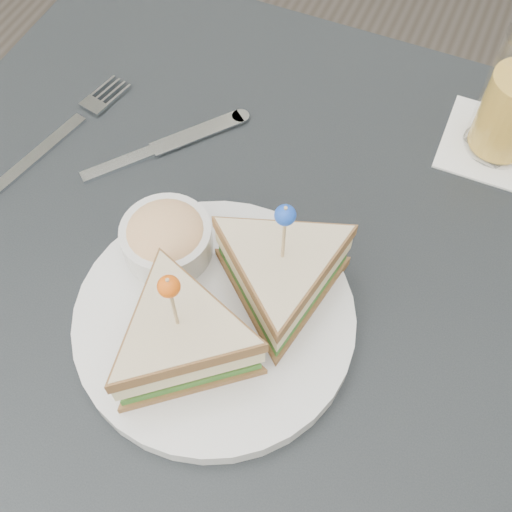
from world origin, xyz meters
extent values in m
plane|color=#3F3833|center=(0.00, 0.00, 0.00)|extent=(3.50, 3.50, 0.00)
cube|color=black|center=(0.00, 0.00, 0.73)|extent=(0.80, 0.80, 0.03)
cylinder|color=black|center=(-0.35, 0.35, 0.36)|extent=(0.04, 0.04, 0.72)
cylinder|color=silver|center=(-0.01, -0.05, 0.76)|extent=(0.29, 0.29, 0.02)
cylinder|color=silver|center=(-0.01, -0.05, 0.77)|extent=(0.29, 0.29, 0.00)
cylinder|color=tan|center=(-0.01, -0.09, 0.86)|extent=(0.00, 0.00, 0.08)
sphere|color=#E4570E|center=(-0.01, -0.09, 0.89)|extent=(0.02, 0.02, 0.02)
cylinder|color=tan|center=(0.04, 0.00, 0.86)|extent=(0.00, 0.00, 0.08)
sphere|color=#1842B4|center=(0.04, 0.00, 0.89)|extent=(0.02, 0.02, 0.02)
cylinder|color=silver|center=(-0.08, 0.00, 0.78)|extent=(0.10, 0.10, 0.04)
ellipsoid|color=#E0B772|center=(-0.08, 0.00, 0.80)|extent=(0.09, 0.09, 0.03)
cube|color=silver|center=(-0.27, 0.06, 0.75)|extent=(0.04, 0.13, 0.00)
cube|color=silver|center=(-0.25, 0.15, 0.75)|extent=(0.03, 0.02, 0.00)
cube|color=silver|center=(-0.18, 0.09, 0.75)|extent=(0.07, 0.08, 0.01)
cube|color=silver|center=(-0.13, 0.16, 0.75)|extent=(0.08, 0.10, 0.00)
cylinder|color=silver|center=(-0.09, 0.20, 0.75)|extent=(0.03, 0.03, 0.00)
cube|color=white|center=(0.18, 0.28, 0.75)|extent=(0.12, 0.12, 0.00)
cylinder|color=gold|center=(0.18, 0.28, 0.80)|extent=(0.07, 0.07, 0.09)
cube|color=white|center=(0.17, 0.27, 0.84)|extent=(0.02, 0.02, 0.02)
camera|label=1|loc=(0.13, -0.27, 1.29)|focal=45.00mm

